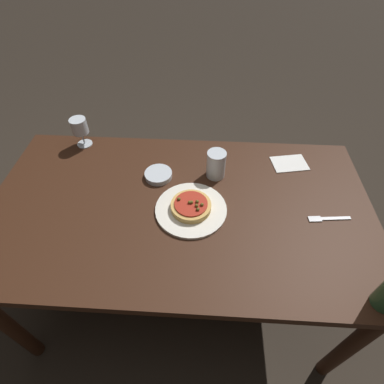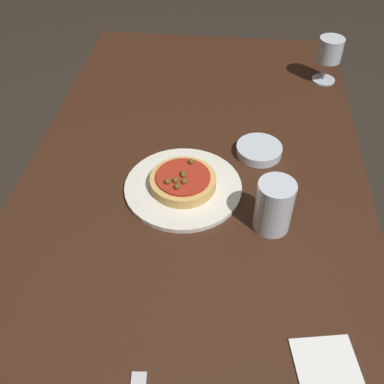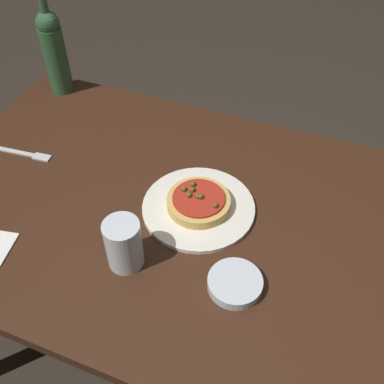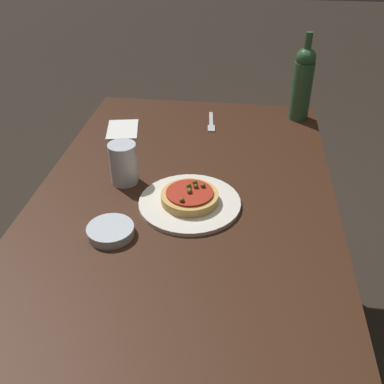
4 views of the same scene
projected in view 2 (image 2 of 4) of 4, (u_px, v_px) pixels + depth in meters
name	position (u px, v px, depth m)	size (l,w,h in m)	color
ground_plane	(194.00, 328.00, 1.66)	(14.00, 14.00, 0.00)	#2D261E
dining_table	(194.00, 200.00, 1.19)	(1.56, 0.87, 0.76)	#381E11
dinner_plate	(183.00, 187.00, 1.09)	(0.28, 0.28, 0.01)	white
pizza	(183.00, 181.00, 1.07)	(0.16, 0.16, 0.04)	tan
wine_glass	(330.00, 52.00, 1.38)	(0.08, 0.08, 0.14)	silver
water_cup	(274.00, 206.00, 0.97)	(0.08, 0.08, 0.13)	silver
side_bowl	(259.00, 150.00, 1.18)	(0.12, 0.12, 0.02)	silver
paper_napkin	(331.00, 380.00, 0.76)	(0.17, 0.14, 0.00)	white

